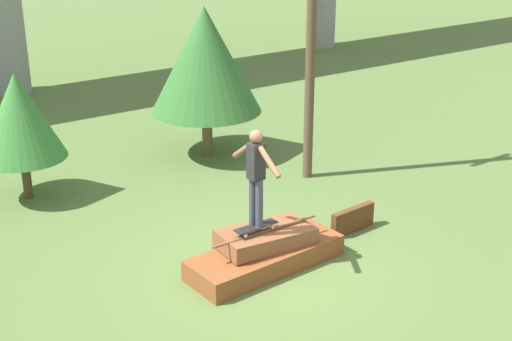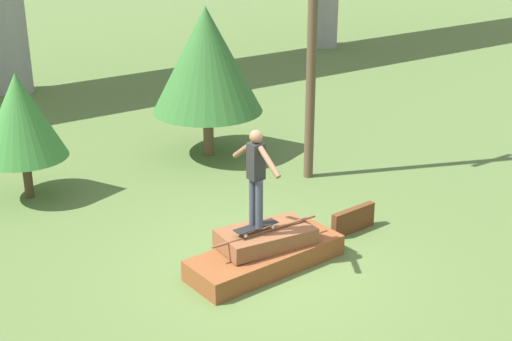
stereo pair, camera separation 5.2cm
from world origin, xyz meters
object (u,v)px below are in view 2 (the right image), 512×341
object	(u,v)px
skateboard	(256,227)
tree_behind_left	(207,60)
utility_pole	(313,20)
tree_behind_right	(20,116)
skater	(256,172)

from	to	relation	value
skateboard	tree_behind_left	xyz separation A→B (m)	(2.15, 5.05, 1.48)
utility_pole	tree_behind_right	bearing A→B (deg)	156.41
tree_behind_left	tree_behind_right	bearing A→B (deg)	-178.62
skateboard	tree_behind_left	size ratio (longest dim) A/B	0.22
skateboard	utility_pole	xyz separation A→B (m)	(3.18, 2.64, 2.59)
skater	tree_behind_left	distance (m)	5.51
skater	utility_pole	bearing A→B (deg)	39.72
skateboard	skater	bearing A→B (deg)	165.96
tree_behind_left	tree_behind_right	xyz separation A→B (m)	(-4.24, -0.10, -0.53)
tree_behind_left	tree_behind_right	distance (m)	4.27
utility_pole	tree_behind_right	xyz separation A→B (m)	(-5.27, 2.30, -1.65)
skateboard	tree_behind_left	distance (m)	5.68
tree_behind_left	utility_pole	bearing A→B (deg)	-66.79
skater	utility_pole	world-z (taller)	utility_pole
skater	tree_behind_right	world-z (taller)	tree_behind_right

